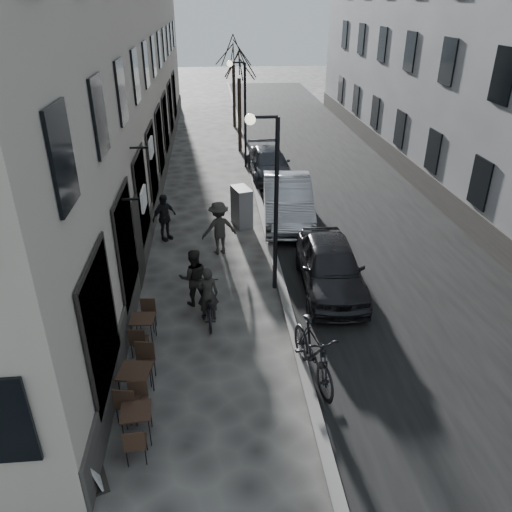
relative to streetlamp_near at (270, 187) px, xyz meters
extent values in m
plane|color=#322F2D|center=(0.17, -6.00, -3.16)|extent=(120.00, 120.00, 0.00)
cube|color=black|center=(4.02, 10.00, -3.16)|extent=(7.30, 60.00, 0.00)
cube|color=slate|center=(0.37, 10.00, -3.10)|extent=(0.25, 60.00, 0.12)
cylinder|color=black|center=(0.17, 0.00, -0.66)|extent=(0.12, 0.12, 5.00)
cylinder|color=black|center=(-0.18, 0.00, 1.84)|extent=(0.70, 0.08, 0.08)
sphere|color=#FFF2CC|center=(-0.53, 0.00, 1.79)|extent=(0.28, 0.28, 0.28)
cylinder|color=black|center=(0.17, 12.00, -0.66)|extent=(0.12, 0.12, 5.00)
cylinder|color=black|center=(-0.18, 12.00, 1.84)|extent=(0.70, 0.08, 0.08)
sphere|color=#FFF2CC|center=(-0.53, 12.00, 1.79)|extent=(0.28, 0.28, 0.28)
cylinder|color=black|center=(0.07, 15.00, -1.21)|extent=(0.20, 0.20, 3.90)
cylinder|color=black|center=(0.07, 21.00, -1.21)|extent=(0.20, 0.20, 3.90)
cube|color=black|center=(-3.17, -5.42, -2.48)|extent=(0.61, 0.61, 0.04)
cylinder|color=black|center=(-3.39, -5.68, -2.83)|extent=(0.02, 0.02, 0.67)
cylinder|color=black|center=(-2.91, -5.65, -2.83)|extent=(0.02, 0.02, 0.67)
cylinder|color=black|center=(-3.42, -5.20, -2.83)|extent=(0.02, 0.02, 0.67)
cylinder|color=black|center=(-2.95, -5.17, -2.83)|extent=(0.02, 0.02, 0.67)
cube|color=black|center=(-3.31, -4.35, -2.40)|extent=(0.73, 0.73, 0.04)
cylinder|color=black|center=(-3.62, -4.57, -2.79)|extent=(0.02, 0.02, 0.74)
cylinder|color=black|center=(-3.09, -4.66, -2.79)|extent=(0.02, 0.02, 0.74)
cylinder|color=black|center=(-3.53, -4.04, -2.79)|extent=(0.02, 0.02, 0.74)
cylinder|color=black|center=(-3.00, -4.13, -2.79)|extent=(0.02, 0.02, 0.74)
cube|color=black|center=(-3.38, -2.31, -2.48)|extent=(0.62, 0.62, 0.04)
cylinder|color=black|center=(-3.64, -2.52, -2.83)|extent=(0.02, 0.02, 0.66)
cylinder|color=black|center=(-3.17, -2.56, -2.83)|extent=(0.02, 0.02, 0.66)
cylinder|color=black|center=(-3.60, -2.05, -2.83)|extent=(0.02, 0.02, 0.66)
cylinder|color=black|center=(-3.12, -2.09, -2.83)|extent=(0.02, 0.02, 0.66)
cube|color=black|center=(-3.78, -6.38, -3.14)|extent=(0.49, 0.67, 0.04)
cube|color=silver|center=(-3.86, -6.38, -2.62)|extent=(0.45, 0.66, 1.01)
cube|color=slate|center=(-0.50, 4.67, -2.42)|extent=(0.80, 1.10, 1.48)
imported|color=black|center=(-1.78, -1.45, -2.69)|extent=(0.71, 1.82, 0.94)
imported|color=black|center=(-1.78, -1.45, -2.39)|extent=(0.58, 0.40, 1.54)
imported|color=black|center=(-2.16, -0.65, -2.33)|extent=(0.87, 0.71, 1.67)
imported|color=#2C2B27|center=(-1.39, 2.45, -2.25)|extent=(1.32, 0.98, 1.82)
imported|color=black|center=(-3.27, 3.66, -2.32)|extent=(1.00, 0.98, 1.69)
imported|color=black|center=(1.78, -0.18, -2.42)|extent=(1.97, 4.41, 1.47)
imported|color=#9D9FA5|center=(1.27, 5.00, -2.33)|extent=(2.17, 5.16, 1.66)
imported|color=#36383F|center=(1.17, 10.28, -2.50)|extent=(2.01, 4.59, 1.31)
imported|color=black|center=(0.52, -4.00, -2.46)|extent=(1.08, 2.40, 1.39)
camera|label=1|loc=(-1.52, -12.64, 4.49)|focal=35.00mm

